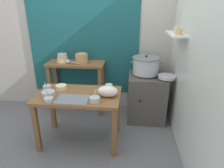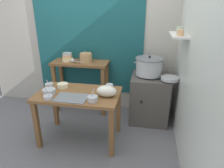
{
  "view_description": "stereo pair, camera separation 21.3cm",
  "coord_description": "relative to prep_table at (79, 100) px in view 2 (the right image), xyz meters",
  "views": [
    {
      "loc": [
        0.67,
        -2.39,
        1.84
      ],
      "look_at": [
        0.43,
        0.13,
        0.82
      ],
      "focal_mm": 32.6,
      "sensor_mm": 36.0,
      "label": 1
    },
    {
      "loc": [
        0.88,
        -2.36,
        1.84
      ],
      "look_at": [
        0.43,
        0.13,
        0.82
      ],
      "focal_mm": 32.6,
      "sensor_mm": 36.0,
      "label": 2
    }
  ],
  "objects": [
    {
      "name": "serving_tray",
      "position": [
        -0.03,
        -0.17,
        0.12
      ],
      "size": [
        0.4,
        0.28,
        0.01
      ],
      "primitive_type": "cube",
      "color": "slate",
      "rests_on": "prep_table"
    },
    {
      "name": "prep_bowl_5",
      "position": [
        -0.37,
        -0.1,
        0.15
      ],
      "size": [
        0.17,
        0.17,
        0.07
      ],
      "color": "#B7BABF",
      "rests_on": "prep_table"
    },
    {
      "name": "prep_bowl_4",
      "position": [
        0.38,
        0.23,
        0.14
      ],
      "size": [
        0.1,
        0.1,
        0.06
      ],
      "color": "#B7BABF",
      "rests_on": "prep_table"
    },
    {
      "name": "bowl_stack_enamel",
      "position": [
        -0.48,
        0.87,
        0.36
      ],
      "size": [
        0.19,
        0.19,
        0.14
      ],
      "color": "beige",
      "rests_on": "back_shelf_table"
    },
    {
      "name": "wide_pan",
      "position": [
        1.22,
        0.56,
        0.19
      ],
      "size": [
        0.27,
        0.27,
        0.04
      ],
      "primitive_type": "cylinder",
      "color": "#B7BABF",
      "rests_on": "stove_block"
    },
    {
      "name": "steamer_pot",
      "position": [
        0.91,
        0.74,
        0.31
      ],
      "size": [
        0.48,
        0.43,
        0.3
      ],
      "color": "#B7BABF",
      "rests_on": "stove_block"
    },
    {
      "name": "plastic_bag",
      "position": [
        0.39,
        -0.03,
        0.18
      ],
      "size": [
        0.26,
        0.17,
        0.15
      ],
      "primitive_type": "ellipsoid",
      "color": "silver",
      "rests_on": "prep_table"
    },
    {
      "name": "ground_plane",
      "position": [
        -0.0,
        0.02,
        -0.61
      ],
      "size": [
        9.0,
        9.0,
        0.0
      ],
      "primitive_type": "plane",
      "color": "slate"
    },
    {
      "name": "wall_back",
      "position": [
        0.08,
        1.12,
        0.69
      ],
      "size": [
        4.4,
        0.12,
        2.6
      ],
      "color": "#B2ADA3",
      "rests_on": "ground"
    },
    {
      "name": "prep_table",
      "position": [
        0.0,
        0.0,
        0.0
      ],
      "size": [
        1.1,
        0.66,
        0.72
      ],
      "color": "brown",
      "rests_on": "ground"
    },
    {
      "name": "clay_pot",
      "position": [
        -0.15,
        0.85,
        0.37
      ],
      "size": [
        0.21,
        0.21,
        0.18
      ],
      "color": "tan",
      "rests_on": "back_shelf_table"
    },
    {
      "name": "wall_right",
      "position": [
        1.4,
        0.23,
        0.69
      ],
      "size": [
        0.3,
        3.2,
        2.6
      ],
      "color": "silver",
      "rests_on": "ground"
    },
    {
      "name": "prep_bowl_0",
      "position": [
        -0.28,
        0.14,
        0.14
      ],
      "size": [
        0.15,
        0.15,
        0.06
      ],
      "color": "beige",
      "rests_on": "prep_table"
    },
    {
      "name": "ladle",
      "position": [
        -0.35,
        0.78,
        0.33
      ],
      "size": [
        0.24,
        0.13,
        0.07
      ],
      "color": "#B7BABF",
      "rests_on": "back_shelf_table"
    },
    {
      "name": "prep_bowl_3",
      "position": [
        -0.46,
        0.1,
        0.15
      ],
      "size": [
        0.11,
        0.11,
        0.13
      ],
      "color": "#B7BABF",
      "rests_on": "prep_table"
    },
    {
      "name": "prep_bowl_1",
      "position": [
        -0.31,
        -0.24,
        0.14
      ],
      "size": [
        0.11,
        0.11,
        0.16
      ],
      "color": "#B7BABF",
      "rests_on": "prep_table"
    },
    {
      "name": "prep_bowl_2",
      "position": [
        0.25,
        -0.21,
        0.15
      ],
      "size": [
        0.13,
        0.13,
        0.16
      ],
      "color": "#B7BABF",
      "rests_on": "prep_table"
    },
    {
      "name": "stove_block",
      "position": [
        0.95,
        0.72,
        -0.23
      ],
      "size": [
        0.6,
        0.61,
        0.78
      ],
      "color": "#4C4742",
      "rests_on": "ground"
    },
    {
      "name": "back_shelf_table",
      "position": [
        -0.25,
        0.85,
        0.07
      ],
      "size": [
        0.96,
        0.4,
        0.9
      ],
      "color": "brown",
      "rests_on": "ground"
    }
  ]
}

